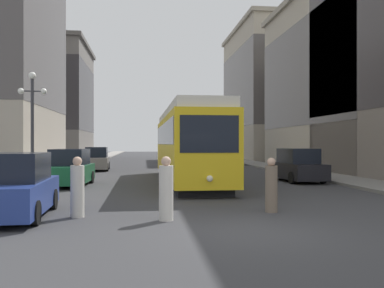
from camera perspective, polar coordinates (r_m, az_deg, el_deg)
The scene contains 16 objects.
ground_plane at distance 10.15m, azimuth 7.26°, elevation -11.80°, with size 200.00×200.00×0.00m, color #38383A.
sidewalk_left at distance 50.09m, azimuth -13.88°, elevation -2.26°, with size 2.76×120.00×0.15m, color gray.
sidewalk_right at distance 50.91m, azimuth 5.98°, elevation -2.22°, with size 2.76×120.00×0.15m, color gray.
streetcar at distance 22.72m, azimuth -0.65°, elevation 0.09°, with size 2.74×14.93×3.89m.
transit_bus at distance 42.98m, azimuth 1.29°, elevation -0.14°, with size 3.01×11.27×3.45m.
parked_car_left_near at distance 12.89m, azimuth -23.12°, elevation -5.48°, with size 2.03×4.39×1.82m.
parked_car_left_mid at distance 33.38m, azimuth -12.89°, elevation -2.09°, with size 2.03×4.38×1.82m.
parked_car_right_far at distance 23.70m, azimuth 14.20°, elevation -2.96°, with size 2.04×4.35×1.82m.
parked_car_left_far at distance 21.51m, azimuth -16.38°, elevation -3.27°, with size 2.04×4.30×1.82m.
pedestrian_crossing_near at distance 12.96m, azimuth 10.78°, elevation -5.77°, with size 0.37×0.37×1.66m.
pedestrian_crossing_far at distance 12.28m, azimuth -15.39°, elevation -5.96°, with size 0.38×0.38×1.72m.
pedestrian_on_sidewalk at distance 11.37m, azimuth -3.56°, elevation -6.39°, with size 0.39×0.39×1.74m.
lamp_post_left_near at distance 22.41m, azimuth -20.98°, elevation 4.38°, with size 1.41×0.36×5.53m.
building_left_corner at distance 60.14m, azimuth -19.05°, elevation 5.66°, with size 10.95×15.35×15.55m.
building_right_corner at distance 58.72m, azimuth 11.71°, elevation 6.92°, with size 12.30×18.37×17.75m.
building_right_midblock at distance 38.57m, azimuth 24.74°, elevation 8.10°, with size 15.39×19.38×14.63m.
Camera 1 is at (-2.38, -9.64, 2.08)m, focal length 39.04 mm.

